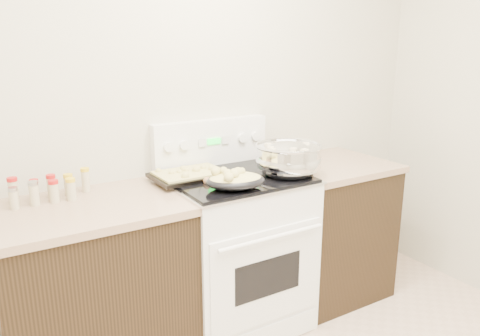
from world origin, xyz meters
TOP-DOWN VIEW (x-y plane):
  - room_shell at (0.00, 0.00)m, footprint 4.10×3.60m
  - counter_left at (-0.48, 1.43)m, footprint 0.93×0.67m
  - counter_right at (1.08, 1.43)m, footprint 0.73×0.67m
  - kitchen_range at (0.35, 1.42)m, footprint 0.78×0.73m
  - mixing_bowl at (0.63, 1.29)m, footprint 0.41×0.41m
  - roasting_pan at (0.22, 1.21)m, footprint 0.36×0.30m
  - baking_sheet at (0.11, 1.53)m, footprint 0.43×0.30m
  - wooden_spoon at (0.17, 1.40)m, footprint 0.18×0.19m
  - blue_ladle at (0.66, 1.28)m, footprint 0.12×0.25m
  - spice_jars at (-0.63, 1.59)m, footprint 0.40×0.14m

SIDE VIEW (x-z plane):
  - counter_left at x=-0.48m, z-range 0.00..0.92m
  - counter_right at x=1.08m, z-range 0.00..0.92m
  - kitchen_range at x=0.35m, z-range -0.12..1.10m
  - wooden_spoon at x=0.17m, z-range 0.93..0.98m
  - baking_sheet at x=0.11m, z-range 0.93..0.99m
  - blue_ladle at x=0.66m, z-range 0.93..1.02m
  - spice_jars at x=-0.63m, z-range 0.91..1.05m
  - roasting_pan at x=0.22m, z-range 0.94..1.05m
  - mixing_bowl at x=0.63m, z-range 0.92..1.15m
  - room_shell at x=0.00m, z-range 0.33..3.08m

